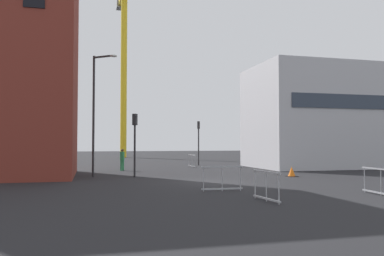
# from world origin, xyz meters

# --- Properties ---
(ground) EXTENTS (160.00, 160.00, 0.00)m
(ground) POSITION_xyz_m (0.00, 0.00, 0.00)
(ground) COLOR black
(office_block) EXTENTS (12.81, 7.83, 8.61)m
(office_block) POSITION_xyz_m (13.52, 10.05, 4.30)
(office_block) COLOR #B7B7BC
(office_block) RESTS_ON ground
(construction_crane) EXTENTS (1.41, 20.40, 24.84)m
(construction_crane) POSITION_xyz_m (-1.74, 36.48, 16.66)
(construction_crane) COLOR yellow
(construction_crane) RESTS_ON ground
(streetlamp_tall) EXTENTS (1.43, 1.09, 7.50)m
(streetlamp_tall) POSITION_xyz_m (-5.97, 4.82, 4.39)
(streetlamp_tall) COLOR #2D2D30
(streetlamp_tall) RESTS_ON ground
(traffic_light_crosswalk) EXTENTS (0.35, 0.39, 3.88)m
(traffic_light_crosswalk) POSITION_xyz_m (-3.65, 4.18, 2.61)
(traffic_light_crosswalk) COLOR #232326
(traffic_light_crosswalk) RESTS_ON ground
(traffic_light_far) EXTENTS (0.31, 0.39, 4.10)m
(traffic_light_far) POSITION_xyz_m (3.46, 15.21, 2.75)
(traffic_light_far) COLOR #2D2D30
(traffic_light_far) RESTS_ON ground
(pedestrian_walking) EXTENTS (0.34, 0.34, 1.63)m
(pedestrian_walking) POSITION_xyz_m (-3.96, 10.00, 0.94)
(pedestrian_walking) COLOR #2D844C
(pedestrian_walking) RESTS_ON ground
(safety_barrier_left_run) EXTENTS (1.85, 0.16, 1.08)m
(safety_barrier_left_run) POSITION_xyz_m (-0.73, -3.85, 0.56)
(safety_barrier_left_run) COLOR #9EA0A5
(safety_barrier_left_run) RESTS_ON ground
(safety_barrier_mid_span) EXTENTS (0.27, 2.41, 1.08)m
(safety_barrier_mid_span) POSITION_xyz_m (4.87, -6.83, 0.56)
(safety_barrier_mid_span) COLOR gray
(safety_barrier_mid_span) RESTS_ON ground
(safety_barrier_rear) EXTENTS (0.23, 1.82, 1.08)m
(safety_barrier_rear) POSITION_xyz_m (-0.18, -7.10, 0.56)
(safety_barrier_rear) COLOR #B2B5BA
(safety_barrier_rear) RESTS_ON ground
(safety_barrier_front) EXTENTS (0.19, 1.86, 1.08)m
(safety_barrier_front) POSITION_xyz_m (2.17, 12.64, 0.56)
(safety_barrier_front) COLOR gray
(safety_barrier_front) RESTS_ON ground
(traffic_cone_on_verge) EXTENTS (0.62, 0.62, 0.62)m
(traffic_cone_on_verge) POSITION_xyz_m (5.83, 2.04, 0.29)
(traffic_cone_on_verge) COLOR black
(traffic_cone_on_verge) RESTS_ON ground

